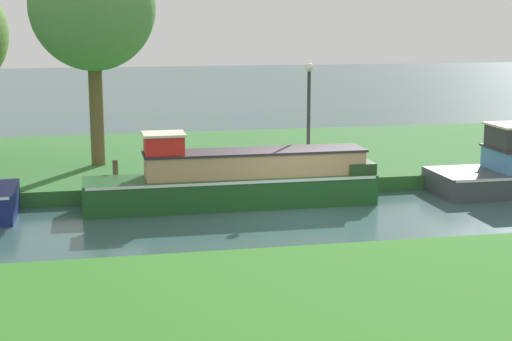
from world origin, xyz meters
TOP-DOWN VIEW (x-y plane):
  - ground_plane at (0.00, 0.00)m, footprint 120.00×120.00m
  - riverbank_far at (0.00, 7.00)m, footprint 72.00×10.00m
  - forest_cruiser at (-1.39, 1.20)m, footprint 7.51×1.51m
  - willow_tree_centre at (-4.88, 5.30)m, footprint 3.66×3.52m
  - lamp_post at (1.05, 3.20)m, footprint 0.24×0.24m
  - mooring_post_near at (-4.47, 2.30)m, footprint 0.14×0.14m

SIDE VIEW (x-z plane):
  - ground_plane at x=0.00m, z-range 0.00..0.00m
  - riverbank_far at x=0.00m, z-range 0.00..0.40m
  - forest_cruiser at x=-1.39m, z-range -0.30..1.66m
  - mooring_post_near at x=-4.47m, z-range 0.40..1.11m
  - lamp_post at x=1.05m, z-range 0.79..3.92m
  - willow_tree_centre at x=-4.88m, z-range 1.79..8.40m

